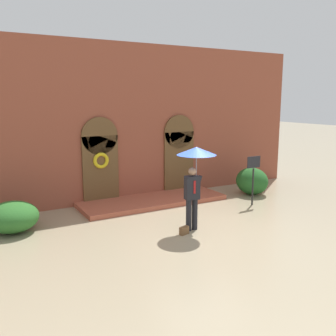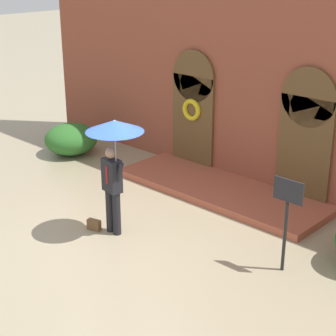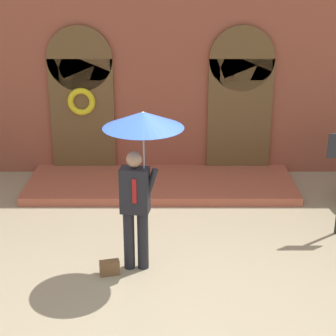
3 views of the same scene
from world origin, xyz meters
name	(u,v)px [view 1 (image 1 of 3)]	position (x,y,z in m)	size (l,w,h in m)	color
ground_plane	(202,228)	(0.00, 0.00, 0.00)	(80.00, 80.00, 0.00)	tan
building_facade	(139,126)	(0.00, 4.15, 2.68)	(14.00, 2.30, 5.60)	brown
person_with_umbrella	(195,163)	(-0.22, 0.03, 1.91)	(1.10, 1.10, 2.36)	black
handbag	(184,230)	(-0.69, -0.17, 0.11)	(0.28, 0.12, 0.22)	brown
sign_post	(253,172)	(2.91, 1.12, 1.16)	(0.56, 0.06, 1.72)	black
shrub_left	(12,217)	(-4.73, 2.39, 0.42)	(1.42, 1.47, 0.85)	#2D6B28
shrub_right	(252,181)	(3.93, 2.28, 0.52)	(1.14, 1.33, 1.04)	#235B23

